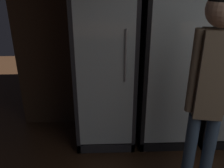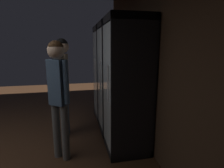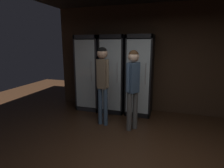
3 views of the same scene
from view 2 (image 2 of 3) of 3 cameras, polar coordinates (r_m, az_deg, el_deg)
wall_back at (r=2.24m, az=18.45°, el=6.16°), size 6.00×0.06×2.80m
cooler_far_left at (r=3.99m, az=-0.29°, el=3.10°), size 0.63×0.65×2.02m
cooler_left at (r=3.33m, az=2.18°, el=1.22°), size 0.63×0.65×2.02m
cooler_center at (r=2.68m, az=5.84°, el=-1.42°), size 0.63×0.65×2.02m
shopper_near at (r=3.17m, az=-15.32°, el=3.09°), size 0.31×0.23×1.73m
shopper_far at (r=2.52m, az=-16.83°, el=-1.16°), size 0.26×0.29×1.68m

